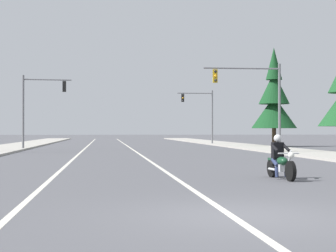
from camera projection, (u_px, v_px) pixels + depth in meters
ground_plane at (243, 216)px, 10.08m from camera, size 400.00×400.00×0.00m
lane_stripe_center at (128, 146)px, 54.75m from camera, size 0.16×100.00×0.01m
lane_stripe_left at (87, 146)px, 54.28m from camera, size 0.16×100.00×0.01m
sidewalk_kerb_right at (251, 147)px, 51.11m from camera, size 4.40×110.00×0.14m
sidewalk_kerb_left at (9, 148)px, 48.52m from camera, size 4.40×110.00×0.14m
motorcycle_with_rider at (280, 161)px, 17.70m from camera, size 0.70×2.19×1.46m
traffic_signal_near_right at (257, 94)px, 37.11m from camera, size 5.39×0.37×6.20m
traffic_signal_near_left at (37, 101)px, 45.11m from camera, size 4.03×0.52×6.20m
traffic_signal_mid_right at (202, 109)px, 61.67m from camera, size 4.11×0.43×6.20m
conifer_tree_right_verge_far at (274, 101)px, 53.81m from camera, size 4.48×4.48×9.87m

